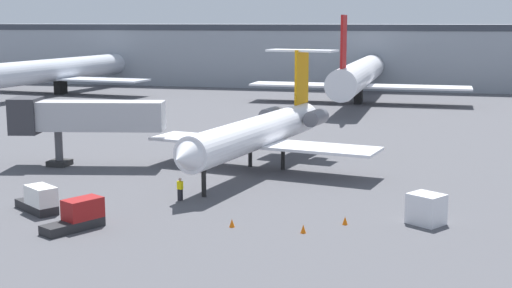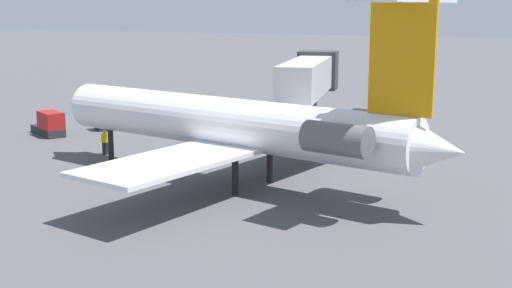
# 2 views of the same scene
# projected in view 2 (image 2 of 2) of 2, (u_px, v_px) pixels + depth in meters

# --- Properties ---
(ground_plane) EXTENTS (400.00, 400.00, 0.10)m
(ground_plane) POSITION_uv_depth(u_px,v_px,m) (188.00, 175.00, 40.26)
(ground_plane) COLOR #4C4C51
(regional_jet) EXTENTS (21.18, 27.04, 10.22)m
(regional_jet) POSITION_uv_depth(u_px,v_px,m) (236.00, 123.00, 37.09)
(regional_jet) COLOR white
(regional_jet) RESTS_ON ground_plane
(jet_bridge) EXTENTS (13.92, 5.71, 6.19)m
(jet_bridge) POSITION_uv_depth(u_px,v_px,m) (310.00, 77.00, 52.34)
(jet_bridge) COLOR #ADADB2
(jet_bridge) RESTS_ON ground_plane
(ground_crew_marshaller) EXTENTS (0.46, 0.37, 1.69)m
(ground_crew_marshaller) POSITION_uv_depth(u_px,v_px,m) (105.00, 142.00, 45.41)
(ground_crew_marshaller) COLOR black
(ground_crew_marshaller) RESTS_ON ground_plane
(baggage_tug_lead) EXTENTS (3.11, 4.19, 1.90)m
(baggage_tug_lead) POSITION_uv_depth(u_px,v_px,m) (50.00, 125.00, 52.23)
(baggage_tug_lead) COLOR #262628
(baggage_tug_lead) RESTS_ON ground_plane
(baggage_tug_trailing) EXTENTS (4.10, 3.40, 1.90)m
(baggage_tug_trailing) POSITION_uv_depth(u_px,v_px,m) (115.00, 119.00, 55.01)
(baggage_tug_trailing) COLOR #262628
(baggage_tug_trailing) RESTS_ON ground_plane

